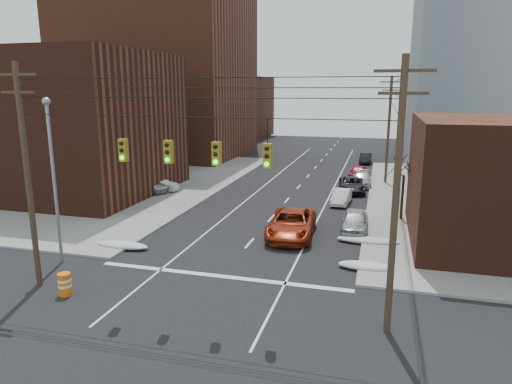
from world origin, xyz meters
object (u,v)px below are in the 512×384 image
Objects in this scene: parked_car_b at (341,197)px; lot_car_d at (127,179)px; parked_car_f at (366,158)px; lot_car_c at (80,186)px; construction_barrel at (65,284)px; red_pickup at (292,224)px; parked_car_d at (362,179)px; lot_car_b at (144,184)px; parked_car_a at (355,221)px; parked_car_e at (358,172)px; lot_car_a at (159,185)px; parked_car_c at (352,185)px.

parked_car_b is 21.59m from lot_car_d.
lot_car_c is (-25.15, -26.13, 0.19)m from parked_car_f.
parked_car_b is 24.36m from construction_barrel.
parked_car_d is (3.81, 18.05, -0.18)m from red_pickup.
lot_car_b is at bearing -83.68° from lot_car_c.
parked_car_a is 20.01m from parked_car_e.
lot_car_a is 1.40m from lot_car_b.
parked_car_a is 0.86× the size of lot_car_b.
parked_car_e reaches higher than parked_car_d.
parked_car_e reaches higher than parked_car_b.
parked_car_c is 29.16m from construction_barrel.
parked_car_c is at bearing 74.80° from red_pickup.
lot_car_c reaches higher than parked_car_a.
red_pickup reaches higher than parked_car_c.
construction_barrel is at bearing -102.32° from parked_car_e.
red_pickup is 33.19m from parked_car_f.
parked_car_f is 31.54m from lot_car_d.
construction_barrel is at bearing -165.78° from lot_car_a.
lot_car_d reaches higher than parked_car_c.
parked_car_c is 18.12m from parked_car_f.
parked_car_d is at bearing 84.68° from parked_car_b.
lot_car_c is (-6.77, -2.82, 0.12)m from lot_car_a.
lot_car_a reaches higher than parked_car_b.
red_pickup reaches higher than lot_car_d.
parked_car_c is at bearing -105.30° from parked_car_d.
parked_car_a reaches higher than construction_barrel.
parked_car_e is 0.78× the size of lot_car_b.
parked_car_f is (1.16, 23.17, 0.06)m from parked_car_b.
lot_car_b is (-20.09, 7.05, 0.11)m from parked_car_a.
red_pickup is 4.56m from parked_car_a.
parked_car_b is 18.50m from lot_car_b.
construction_barrel is at bearing -161.52° from lot_car_c.
red_pickup is 22.27m from parked_car_e.
parked_car_d reaches higher than parked_car_f.
lot_car_c is 4.89m from lot_car_d.
lot_car_a is 7.33m from lot_car_c.
parked_car_e is (-0.84, 19.99, -0.07)m from parked_car_a.
construction_barrel is at bearing -120.97° from parked_car_c.
construction_barrel is at bearing -156.12° from lot_car_b.
parked_car_a is 4.14× the size of construction_barrel.
lot_car_d is at bearing 146.20° from red_pickup.
lot_car_b is at bearing 113.47° from lot_car_a.
parked_car_d is at bearing -60.85° from lot_car_b.
parked_car_a is 1.11× the size of lot_car_d.
lot_car_a is (-17.22, -0.14, 0.13)m from parked_car_b.
lot_car_c is at bearing 149.43° from lot_car_d.
parked_car_e is 35.88m from construction_barrel.
parked_car_b is at bearing -92.46° from parked_car_f.
red_pickup is at bearing -95.87° from parked_car_f.
parked_car_a is 26.04m from lot_car_c.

